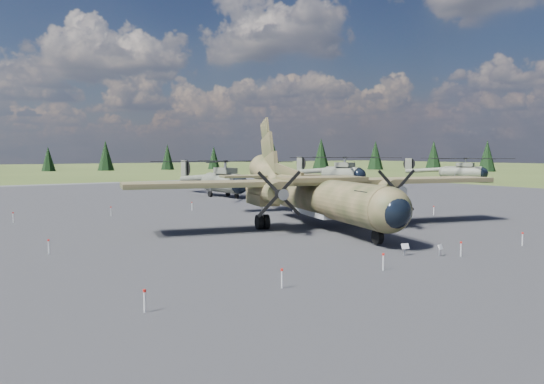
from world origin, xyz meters
TOP-DOWN VIEW (x-y plane):
  - ground at (0.00, 0.00)m, footprint 500.00×500.00m
  - apron at (0.00, 10.00)m, footprint 120.00×120.00m
  - transport_plane at (3.26, 0.69)m, footprint 29.15×26.07m
  - helicopter_near at (10.23, 28.05)m, footprint 19.37×22.33m
  - helicopter_mid at (39.34, 37.95)m, footprint 20.73×23.70m
  - helicopter_far at (65.53, 32.68)m, footprint 23.91×23.91m
  - info_placard_left at (-0.26, -11.53)m, footprint 0.47×0.29m
  - info_placard_right at (1.25, -12.71)m, footprint 0.45×0.29m
  - barrier_fence at (-0.46, -0.08)m, footprint 33.12×29.62m
  - treeline at (1.57, -6.02)m, footprint 292.33×297.74m

SIDE VIEW (x-z plane):
  - ground at x=0.00m, z-range 0.00..0.00m
  - apron at x=0.00m, z-range -0.02..0.02m
  - info_placard_right at x=1.25m, z-range 0.11..0.77m
  - info_placard_left at x=-0.26m, z-range 0.11..0.79m
  - barrier_fence at x=-0.46m, z-range 0.08..0.93m
  - transport_plane at x=3.26m, z-range -2.06..7.63m
  - helicopter_far at x=65.53m, z-range 0.98..5.66m
  - helicopter_near at x=10.23m, z-range 0.99..5.71m
  - helicopter_mid at x=39.34m, z-range 1.04..6.02m
  - treeline at x=1.57m, z-range -0.61..10.34m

